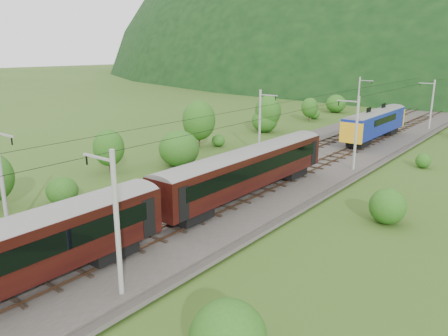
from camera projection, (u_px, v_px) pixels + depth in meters
The scene contains 13 objects.
ground at pixel (58, 264), 27.44m from camera, with size 600.00×600.00×0.00m, color #324B17.
railbed at pixel (171, 216), 34.98m from camera, with size 14.00×220.00×0.30m, color #38332D.
track_left at pixel (150, 207), 36.35m from camera, with size 2.40×220.00×0.27m.
track_right at pixel (193, 220), 33.49m from camera, with size 2.40×220.00×0.27m.
catenary_left at pixel (260, 121), 54.17m from camera, with size 2.54×192.28×8.00m.
catenary_right at pixel (355, 132), 46.88m from camera, with size 2.54×192.28×8.00m.
overhead_wires at pixel (168, 131), 33.15m from camera, with size 4.83×198.00×0.03m.
mountain_ridge at pixel (331, 67), 326.53m from camera, with size 336.00×280.00×132.00m, color black.
hazard_post_near at pixel (346, 138), 61.87m from camera, with size 0.14×0.14×1.30m, color red.
hazard_post_far at pixel (260, 174), 43.78m from camera, with size 0.14×0.14×1.33m, color red.
signal at pixel (284, 145), 54.57m from camera, with size 0.23×0.23×2.09m.
vegetation_left at pixel (137, 147), 49.02m from camera, with size 11.95×143.49×6.46m.
vegetation_right at pixel (289, 269), 23.84m from camera, with size 7.21×101.95×3.24m.
Camera 1 is at (23.56, -13.12, 13.09)m, focal length 35.00 mm.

